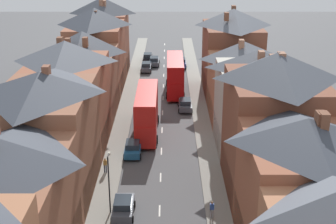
{
  "coord_description": "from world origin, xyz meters",
  "views": [
    {
      "loc": [
        0.74,
        -17.13,
        22.67
      ],
      "look_at": [
        0.8,
        35.97,
        2.41
      ],
      "focal_mm": 50.0,
      "sensor_mm": 36.0,
      "label": 1
    }
  ],
  "objects_px": {
    "car_mid_white": "(147,57)",
    "pedestrian_far_left": "(105,164)",
    "car_parked_left_b": "(146,67)",
    "pedestrian_mid_right": "(212,209)",
    "car_far_grey": "(154,61)",
    "double_decker_bus_lead": "(146,111)",
    "car_parked_right_a": "(132,148)",
    "street_lamp": "(109,180)",
    "car_near_silver": "(185,104)",
    "car_mid_black": "(181,63)",
    "double_decker_bus_mid_street": "(174,74)",
    "car_parked_left_a": "(123,207)"
  },
  "relations": [
    {
      "from": "car_mid_white",
      "to": "pedestrian_far_left",
      "type": "xyz_separation_m",
      "value": [
        -2.47,
        -44.45,
        0.23
      ]
    },
    {
      "from": "car_parked_right_a",
      "to": "car_parked_left_b",
      "type": "relative_size",
      "value": 0.9
    },
    {
      "from": "car_parked_left_a",
      "to": "street_lamp",
      "type": "bearing_deg",
      "value": 162.99
    },
    {
      "from": "car_near_silver",
      "to": "street_lamp",
      "type": "relative_size",
      "value": 0.75
    },
    {
      "from": "car_parked_left_b",
      "to": "car_far_grey",
      "type": "relative_size",
      "value": 0.97
    },
    {
      "from": "car_mid_black",
      "to": "pedestrian_mid_right",
      "type": "distance_m",
      "value": 48.48
    },
    {
      "from": "double_decker_bus_lead",
      "to": "car_parked_left_b",
      "type": "bearing_deg",
      "value": 92.69
    },
    {
      "from": "car_mid_black",
      "to": "car_far_grey",
      "type": "distance_m",
      "value": 5.08
    },
    {
      "from": "double_decker_bus_lead",
      "to": "car_parked_left_a",
      "type": "xyz_separation_m",
      "value": [
        -1.29,
        -17.78,
        -2.01
      ]
    },
    {
      "from": "car_near_silver",
      "to": "car_mid_white",
      "type": "distance_m",
      "value": 26.86
    },
    {
      "from": "car_mid_black",
      "to": "car_mid_white",
      "type": "height_order",
      "value": "car_mid_black"
    },
    {
      "from": "pedestrian_mid_right",
      "to": "double_decker_bus_mid_street",
      "type": "bearing_deg",
      "value": 94.44
    },
    {
      "from": "car_parked_left_a",
      "to": "car_parked_right_a",
      "type": "height_order",
      "value": "car_parked_right_a"
    },
    {
      "from": "double_decker_bus_lead",
      "to": "car_near_silver",
      "type": "bearing_deg",
      "value": 58.35
    },
    {
      "from": "car_near_silver",
      "to": "car_parked_left_a",
      "type": "bearing_deg",
      "value": -103.54
    },
    {
      "from": "car_near_silver",
      "to": "car_mid_white",
      "type": "relative_size",
      "value": 1.0
    },
    {
      "from": "car_parked_right_a",
      "to": "pedestrian_far_left",
      "type": "height_order",
      "value": "pedestrian_far_left"
    },
    {
      "from": "car_parked_left_b",
      "to": "pedestrian_mid_right",
      "type": "relative_size",
      "value": 2.64
    },
    {
      "from": "car_parked_left_b",
      "to": "double_decker_bus_lead",
      "type": "bearing_deg",
      "value": -87.31
    },
    {
      "from": "car_parked_right_a",
      "to": "car_mid_white",
      "type": "xyz_separation_m",
      "value": [
        -0.0,
        40.17,
        -0.02
      ]
    },
    {
      "from": "car_parked_left_a",
      "to": "pedestrian_far_left",
      "type": "relative_size",
      "value": 2.37
    },
    {
      "from": "car_mid_black",
      "to": "car_parked_left_b",
      "type": "bearing_deg",
      "value": -157.42
    },
    {
      "from": "car_far_grey",
      "to": "pedestrian_mid_right",
      "type": "distance_m",
      "value": 50.19
    },
    {
      "from": "car_near_silver",
      "to": "car_far_grey",
      "type": "height_order",
      "value": "car_near_silver"
    },
    {
      "from": "car_mid_white",
      "to": "pedestrian_far_left",
      "type": "relative_size",
      "value": 2.57
    },
    {
      "from": "car_mid_white",
      "to": "pedestrian_far_left",
      "type": "height_order",
      "value": "pedestrian_far_left"
    },
    {
      "from": "car_parked_left_b",
      "to": "car_parked_left_a",
      "type": "bearing_deg",
      "value": -90.0
    },
    {
      "from": "car_near_silver",
      "to": "pedestrian_far_left",
      "type": "bearing_deg",
      "value": -115.33
    },
    {
      "from": "car_parked_right_a",
      "to": "street_lamp",
      "type": "height_order",
      "value": "street_lamp"
    },
    {
      "from": "pedestrian_mid_right",
      "to": "street_lamp",
      "type": "xyz_separation_m",
      "value": [
        -8.69,
        1.01,
        2.21
      ]
    },
    {
      "from": "double_decker_bus_mid_street",
      "to": "car_far_grey",
      "type": "distance_m",
      "value": 16.22
    },
    {
      "from": "car_parked_right_a",
      "to": "car_mid_white",
      "type": "height_order",
      "value": "car_parked_right_a"
    },
    {
      "from": "car_parked_left_a",
      "to": "car_mid_white",
      "type": "xyz_separation_m",
      "value": [
        -0.0,
        51.87,
        -0.0
      ]
    },
    {
      "from": "car_mid_white",
      "to": "car_parked_left_b",
      "type": "bearing_deg",
      "value": -90.0
    },
    {
      "from": "car_near_silver",
      "to": "double_decker_bus_mid_street",
      "type": "bearing_deg",
      "value": 99.64
    },
    {
      "from": "car_parked_right_a",
      "to": "car_mid_black",
      "type": "xyz_separation_m",
      "value": [
        6.2,
        36.09,
        0.03
      ]
    },
    {
      "from": "car_mid_white",
      "to": "pedestrian_mid_right",
      "type": "xyz_separation_m",
      "value": [
        7.54,
        -52.53,
        0.23
      ]
    },
    {
      "from": "car_near_silver",
      "to": "pedestrian_far_left",
      "type": "relative_size",
      "value": 2.57
    },
    {
      "from": "car_parked_left_a",
      "to": "street_lamp",
      "type": "distance_m",
      "value": 2.71
    },
    {
      "from": "double_decker_bus_lead",
      "to": "car_near_silver",
      "type": "height_order",
      "value": "double_decker_bus_lead"
    },
    {
      "from": "car_parked_right_a",
      "to": "car_far_grey",
      "type": "relative_size",
      "value": 0.87
    },
    {
      "from": "car_near_silver",
      "to": "car_mid_white",
      "type": "bearing_deg",
      "value": 103.35
    },
    {
      "from": "car_parked_left_a",
      "to": "car_parked_right_a",
      "type": "relative_size",
      "value": 1.0
    },
    {
      "from": "car_parked_right_a",
      "to": "pedestrian_mid_right",
      "type": "bearing_deg",
      "value": -58.62
    },
    {
      "from": "car_mid_black",
      "to": "street_lamp",
      "type": "distance_m",
      "value": 48.08
    },
    {
      "from": "double_decker_bus_lead",
      "to": "street_lamp",
      "type": "relative_size",
      "value": 1.96
    },
    {
      "from": "double_decker_bus_lead",
      "to": "car_mid_white",
      "type": "bearing_deg",
      "value": 92.17
    },
    {
      "from": "car_parked_right_a",
      "to": "street_lamp",
      "type": "bearing_deg",
      "value": -95.78
    },
    {
      "from": "car_mid_black",
      "to": "car_far_grey",
      "type": "height_order",
      "value": "car_mid_black"
    },
    {
      "from": "car_near_silver",
      "to": "car_parked_left_b",
      "type": "relative_size",
      "value": 0.97
    }
  ]
}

